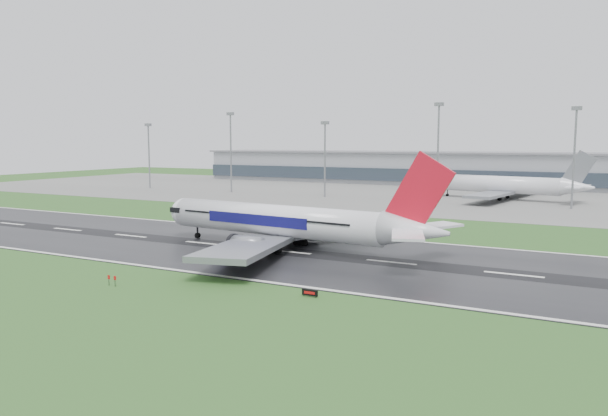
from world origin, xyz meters
The scene contains 12 objects.
ground centered at (0.00, 0.00, 0.00)m, with size 520.00×520.00×0.00m, color #25501D.
runway centered at (0.00, 0.00, 0.05)m, with size 400.00×45.00×0.10m, color black.
apron centered at (0.00, 125.00, 0.04)m, with size 400.00×130.00×0.08m, color slate.
terminal centered at (0.00, 185.00, 7.50)m, with size 240.00×36.00×15.00m, color gray.
main_airliner centered at (19.24, 2.22, 9.24)m, with size 61.91×58.97×18.28m, color white, non-canonical shape.
parked_airliner centered at (40.83, 120.39, 8.68)m, with size 58.67×54.62×17.20m, color silver, non-canonical shape.
runway_sign centered at (37.31, -25.87, 0.52)m, with size 2.30×0.26×1.04m, color black, non-canonical shape.
floodmast_0 centered at (-105.70, 100.00, 13.71)m, with size 0.64×0.64×27.43m, color gray.
floodmast_1 centered at (-62.09, 100.00, 15.62)m, with size 0.64×0.64×31.25m, color gray.
floodmast_2 centered at (-19.89, 100.00, 13.51)m, with size 0.64×0.64×27.01m, color gray.
floodmast_3 centered at (22.36, 100.00, 16.28)m, with size 0.64×0.64×32.56m, color gray.
floodmast_4 centered at (64.16, 100.00, 15.07)m, with size 0.64×0.64×30.13m, color gray.
Camera 1 is at (70.86, -92.51, 20.79)m, focal length 33.66 mm.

